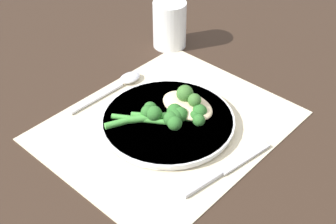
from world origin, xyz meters
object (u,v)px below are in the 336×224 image
Objects in this scene: water_glass at (170,24)px; plate at (168,121)px; broccoli_stalk_rear at (169,119)px; broccoli_stalk_right at (171,114)px; knife at (226,168)px; broccoli_stalk_left at (147,113)px; chicken_fillet at (187,105)px; broccoli_stalk_front at (190,115)px; spoon at (122,82)px.

plate is at bearing 41.85° from water_glass.
water_glass is (-0.23, -0.21, 0.02)m from broccoli_stalk_rear.
broccoli_stalk_right is 0.30m from water_glass.
plate is 0.29m from water_glass.
plate is at bearing -163.41° from broccoli_stalk_rear.
plate is 2.28× the size of water_glass.
broccoli_stalk_right is (-0.00, 0.01, 0.02)m from plate.
knife is (0.02, 0.15, -0.01)m from plate.
broccoli_stalk_right is at bearing 63.76° from broccoli_stalk_left.
broccoli_stalk_right reaches higher than plate.
broccoli_stalk_right is 0.01m from broccoli_stalk_rear.
water_glass is at bearing -130.56° from chicken_fillet.
broccoli_stalk_front is 1.19× the size of broccoli_stalk_left.
broccoli_stalk_front is at bearing 49.43° from water_glass.
chicken_fillet is at bearing 121.85° from broccoli_stalk_right.
plate is at bearing -126.75° from broccoli_stalk_right.
broccoli_stalk_right reaches higher than chicken_fillet.
spoon is 0.20m from water_glass.
water_glass is (-0.24, -0.17, 0.02)m from broccoli_stalk_left.
broccoli_stalk_front is 0.13m from knife.
chicken_fillet reaches higher than plate.
broccoli_stalk_right is 0.79× the size of water_glass.
broccoli_stalk_right is at bearing -87.53° from broccoli_stalk_front.
broccoli_stalk_left is 0.94× the size of water_glass.
broccoli_stalk_left is (0.07, -0.04, 0.00)m from chicken_fillet.
broccoli_stalk_rear is 1.12× the size of water_glass.
broccoli_stalk_front is 0.30m from water_glass.
broccoli_stalk_front is 0.63× the size of knife.
broccoli_stalk_right is 0.45× the size of knife.
plate is at bearing 67.55° from broccoli_stalk_left.
broccoli_stalk_left is (0.03, -0.03, -0.00)m from broccoli_stalk_right.
water_glass reaches higher than plate.
water_glass is at bearing 170.13° from broccoli_stalk_right.
broccoli_stalk_left is 0.53× the size of knife.
chicken_fillet is 0.89× the size of broccoli_stalk_front.
spoon is (-0.04, -0.17, -0.02)m from broccoli_stalk_rear.
broccoli_stalk_front is at bearing 168.31° from knife.
broccoli_stalk_front reaches higher than plate.
broccoli_stalk_rear is 0.63× the size of knife.
broccoli_stalk_front is 1.41× the size of broccoli_stalk_right.
broccoli_stalk_right is 0.15m from knife.
water_glass is (-0.18, -0.20, 0.02)m from chicken_fillet.
broccoli_stalk_front reaches higher than spoon.
broccoli_stalk_front is (-0.02, 0.03, 0.02)m from plate.
spoon is 1.67× the size of water_glass.
broccoli_stalk_front reaches higher than chicken_fillet.
knife is at bearing 26.58° from broccoli_stalk_left.
plate is 0.02m from broccoli_stalk_right.
chicken_fillet is (-0.04, 0.01, 0.02)m from plate.
chicken_fillet reaches higher than spoon.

